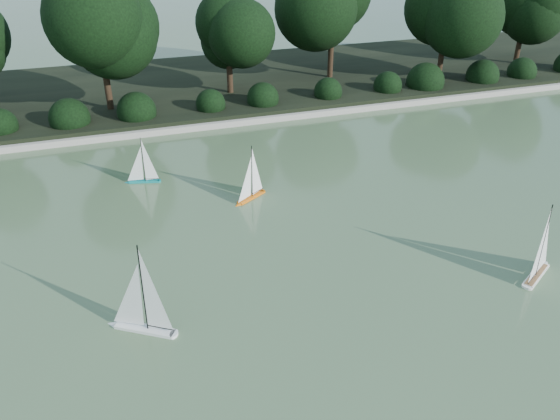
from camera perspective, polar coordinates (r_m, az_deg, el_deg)
The scene contains 9 objects.
ground at distance 9.32m, azimuth 6.29°, elevation -9.93°, with size 80.00×80.00×0.00m, color #375030.
pond_coping at distance 16.85m, azimuth -6.48°, elevation 8.91°, with size 40.00×0.35×0.18m, color gray.
far_bank at distance 20.57m, azimuth -9.06°, elevation 12.63°, with size 40.00×8.00×0.30m, color black.
tree_line at distance 18.76m, azimuth -4.83°, elevation 19.13°, with size 26.31×3.93×4.39m.
shrub_hedge at distance 17.56m, azimuth -7.22°, elevation 10.95°, with size 29.10×1.10×1.10m.
sailboat_white_a at distance 8.94m, azimuth -14.63°, elevation -10.70°, with size 1.11×0.80×1.67m.
sailboat_white_b at distance 10.90m, azimuth 25.56°, elevation -5.03°, with size 1.07×0.72×1.58m.
sailboat_orange at distance 12.40m, azimuth -3.28°, elevation 2.01°, with size 0.90×0.64×1.36m.
sailboat_teal at distance 13.60m, azimuth -14.36°, elevation 3.57°, with size 0.89×0.34×1.22m.
Camera 1 is at (-3.26, -6.50, 5.84)m, focal length 35.00 mm.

